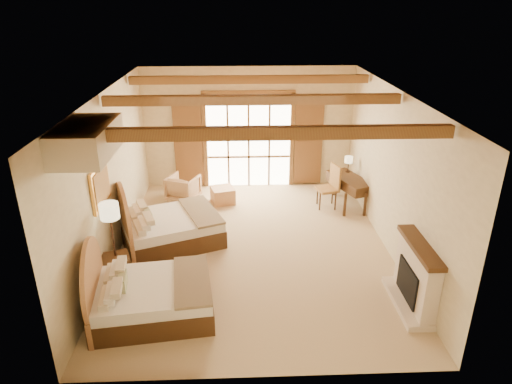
{
  "coord_description": "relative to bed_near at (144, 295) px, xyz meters",
  "views": [
    {
      "loc": [
        -0.28,
        -8.23,
        4.79
      ],
      "look_at": [
        0.06,
        0.2,
        1.17
      ],
      "focal_mm": 32.0,
      "sensor_mm": 36.0,
      "label": 1
    }
  ],
  "objects": [
    {
      "name": "floor",
      "position": [
        1.84,
        2.07,
        -0.38
      ],
      "size": [
        7.0,
        7.0,
        0.0
      ],
      "primitive_type": "plane",
      "color": "#CFB789",
      "rests_on": "ground"
    },
    {
      "name": "wall_left",
      "position": [
        -0.91,
        2.07,
        1.22
      ],
      "size": [
        0.0,
        7.0,
        7.0
      ],
      "primitive_type": "plane",
      "rotation": [
        1.57,
        0.0,
        1.57
      ],
      "color": "beige",
      "rests_on": "ground"
    },
    {
      "name": "canopy_valance",
      "position": [
        -0.56,
        0.07,
        2.57
      ],
      "size": [
        0.7,
        1.4,
        0.45
      ],
      "primitive_type": "cube",
      "color": "beige",
      "rests_on": "ceiling"
    },
    {
      "name": "ottoman",
      "position": [
        1.15,
        4.39,
        -0.18
      ],
      "size": [
        0.66,
        0.66,
        0.39
      ],
      "primitive_type": "cube",
      "rotation": [
        0.0,
        0.0,
        0.27
      ],
      "color": "#C0804E",
      "rests_on": "floor"
    },
    {
      "name": "desk_lamp",
      "position": [
        4.32,
        4.52,
        0.65
      ],
      "size": [
        0.2,
        0.2,
        0.4
      ],
      "color": "#322017",
      "rests_on": "desk"
    },
    {
      "name": "ceiling",
      "position": [
        1.84,
        2.07,
        2.82
      ],
      "size": [
        7.0,
        7.0,
        0.0
      ],
      "primitive_type": "plane",
      "rotation": [
        3.14,
        0.0,
        0.0
      ],
      "color": "#AA6333",
      "rests_on": "ground"
    },
    {
      "name": "fireplace",
      "position": [
        4.44,
        0.07,
        0.14
      ],
      "size": [
        0.46,
        1.4,
        1.16
      ],
      "color": "beige",
      "rests_on": "ground"
    },
    {
      "name": "bed_far",
      "position": [
        -0.02,
        2.39,
        0.01
      ],
      "size": [
        2.47,
        2.09,
        1.29
      ],
      "rotation": [
        0.0,
        0.0,
        0.38
      ],
      "color": "#412813",
      "rests_on": "floor"
    },
    {
      "name": "painting",
      "position": [
        -0.86,
        1.32,
        1.37
      ],
      "size": [
        0.06,
        0.95,
        0.75
      ],
      "color": "gold",
      "rests_on": "wall_left"
    },
    {
      "name": "wall_back",
      "position": [
        1.84,
        5.57,
        1.22
      ],
      "size": [
        5.5,
        0.0,
        5.5
      ],
      "primitive_type": "plane",
      "rotation": [
        1.57,
        0.0,
        0.0
      ],
      "color": "beige",
      "rests_on": "ground"
    },
    {
      "name": "floor_lamp",
      "position": [
        -0.66,
        0.95,
        0.96
      ],
      "size": [
        0.33,
        0.33,
        1.57
      ],
      "color": "#322017",
      "rests_on": "floor"
    },
    {
      "name": "desk_chair",
      "position": [
        3.73,
        4.01,
        -0.04
      ],
      "size": [
        0.6,
        0.59,
        1.07
      ],
      "rotation": [
        0.0,
        0.0,
        0.29
      ],
      "color": "#A67640",
      "rests_on": "floor"
    },
    {
      "name": "ceiling_beams",
      "position": [
        1.84,
        2.07,
        2.7
      ],
      "size": [
        5.39,
        4.6,
        0.18
      ],
      "primitive_type": null,
      "color": "olive",
      "rests_on": "ceiling"
    },
    {
      "name": "desk",
      "position": [
        4.29,
        4.11,
        0.01
      ],
      "size": [
        1.02,
        1.46,
        0.73
      ],
      "rotation": [
        0.0,
        0.0,
        0.36
      ],
      "color": "#412813",
      "rests_on": "floor"
    },
    {
      "name": "wall_right",
      "position": [
        4.59,
        2.07,
        1.22
      ],
      "size": [
        0.0,
        7.0,
        7.0
      ],
      "primitive_type": "plane",
      "rotation": [
        1.57,
        0.0,
        -1.57
      ],
      "color": "beige",
      "rests_on": "ground"
    },
    {
      "name": "bed_near",
      "position": [
        0.0,
        0.0,
        0.0
      ],
      "size": [
        2.06,
        1.65,
        1.24
      ],
      "rotation": [
        0.0,
        0.0,
        0.13
      ],
      "color": "#412813",
      "rests_on": "floor"
    },
    {
      "name": "nightstand",
      "position": [
        -0.65,
        0.92,
        -0.1
      ],
      "size": [
        0.59,
        0.59,
        0.55
      ],
      "primitive_type": "cube",
      "rotation": [
        0.0,
        0.0,
        0.35
      ],
      "color": "#412813",
      "rests_on": "floor"
    },
    {
      "name": "armchair",
      "position": [
        0.14,
        4.58,
        -0.05
      ],
      "size": [
        0.93,
        0.94,
        0.66
      ],
      "primitive_type": "imported",
      "rotation": [
        0.0,
        0.0,
        -3.54
      ],
      "color": "tan",
      "rests_on": "floor"
    },
    {
      "name": "french_doors",
      "position": [
        1.84,
        5.51,
        0.87
      ],
      "size": [
        3.95,
        0.08,
        2.6
      ],
      "color": "white",
      "rests_on": "ground"
    }
  ]
}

